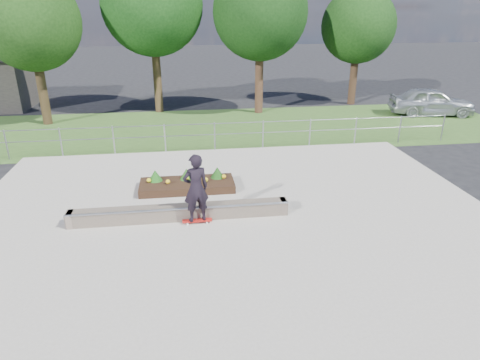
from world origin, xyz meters
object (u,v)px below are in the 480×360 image
Objects in this scene: planter_bed at (187,183)px; skateboarder at (196,188)px; grind_ledge at (180,212)px; parked_car at (432,101)px.

skateboarder reaches higher than planter_bed.
planter_bed is at bearing 83.50° from grind_ledge.
grind_ledge is 17.41m from parked_car.
grind_ledge is at bearing -96.50° from planter_bed.
skateboarder reaches higher than grind_ledge.
parked_car reaches higher than grind_ledge.
planter_bed reaches higher than grind_ledge.
skateboarder reaches higher than parked_car.
parked_car is at bearing 32.66° from planter_bed.
parked_car is (13.68, 10.75, 0.48)m from grind_ledge.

